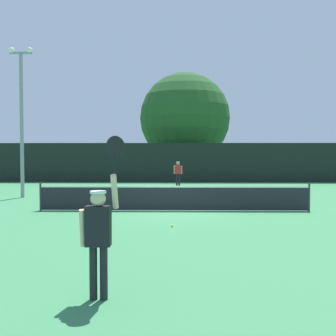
# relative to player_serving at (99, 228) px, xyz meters

# --- Properties ---
(ground_plane) EXTENTS (120.00, 120.00, 0.00)m
(ground_plane) POSITION_rel_player_serving_xyz_m (1.10, 9.66, -1.11)
(ground_plane) COLOR #387F4C
(tennis_net) EXTENTS (10.46, 0.08, 1.07)m
(tennis_net) POSITION_rel_player_serving_xyz_m (1.10, 9.66, -0.60)
(tennis_net) COLOR #232328
(tennis_net) RESTS_ON ground
(perimeter_fence) EXTENTS (36.42, 0.12, 2.96)m
(perimeter_fence) POSITION_rel_player_serving_xyz_m (1.10, 25.00, 0.37)
(perimeter_fence) COLOR black
(perimeter_fence) RESTS_ON ground
(player_serving) EXTENTS (0.67, 0.40, 2.52)m
(player_serving) POSITION_rel_player_serving_xyz_m (0.00, 0.00, 0.00)
(player_serving) COLOR black
(player_serving) RESTS_ON ground
(player_receiving) EXTENTS (0.57, 0.24, 1.62)m
(player_receiving) POSITION_rel_player_serving_xyz_m (1.31, 21.52, -0.12)
(player_receiving) COLOR red
(player_receiving) RESTS_ON ground
(tennis_ball) EXTENTS (0.07, 0.07, 0.07)m
(tennis_ball) POSITION_rel_player_serving_xyz_m (1.06, 6.17, -1.08)
(tennis_ball) COLOR #CCE033
(tennis_ball) RESTS_ON ground
(light_pole) EXTENTS (1.18, 0.28, 7.44)m
(light_pole) POSITION_rel_player_serving_xyz_m (-6.51, 14.26, 3.16)
(light_pole) COLOR gray
(light_pole) RESTS_ON ground
(large_tree) EXTENTS (8.04, 8.04, 9.34)m
(large_tree) POSITION_rel_player_serving_xyz_m (1.98, 30.92, 4.21)
(large_tree) COLOR brown
(large_tree) RESTS_ON ground
(parked_car_near) EXTENTS (2.38, 4.39, 1.69)m
(parked_car_near) POSITION_rel_player_serving_xyz_m (3.51, 32.51, -0.33)
(parked_car_near) COLOR navy
(parked_car_near) RESTS_ON ground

